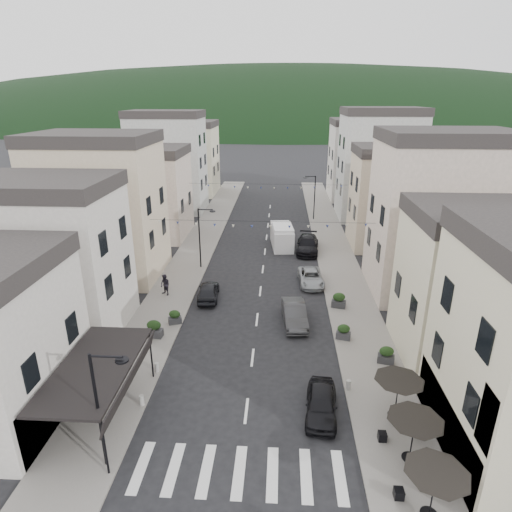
{
  "coord_description": "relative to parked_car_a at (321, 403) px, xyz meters",
  "views": [
    {
      "loc": [
        1.62,
        -12.52,
        15.93
      ],
      "look_at": [
        -0.34,
        20.36,
        3.5
      ],
      "focal_mm": 30.0,
      "sensor_mm": 36.0,
      "label": 1
    }
  ],
  "objects": [
    {
      "name": "streetlamp_left_near",
      "position": [
        -9.8,
        -4.0,
        3.01
      ],
      "size": [
        1.7,
        0.56,
        6.0
      ],
      "color": "black",
      "rests_on": "ground"
    },
    {
      "name": "parked_car_c",
      "position": [
        0.46,
        16.84,
        -0.06
      ],
      "size": [
        2.36,
        4.64,
        1.26
      ],
      "primitive_type": "imported",
      "rotation": [
        0.0,
        0.0,
        0.06
      ],
      "color": "#94989C",
      "rests_on": "ground"
    },
    {
      "name": "delivery_van",
      "position": [
        -2.16,
        26.82,
        0.58
      ],
      "size": [
        2.7,
        5.59,
        2.58
      ],
      "rotation": [
        0.0,
        0.0,
        0.11
      ],
      "color": "white",
      "rests_on": "ground"
    },
    {
      "name": "parked_car_b",
      "position": [
        -1.18,
        9.65,
        0.07
      ],
      "size": [
        2.0,
        4.72,
        1.52
      ],
      "primitive_type": "imported",
      "rotation": [
        0.0,
        0.0,
        0.09
      ],
      "color": "#2E2E30",
      "rests_on": "ground"
    },
    {
      "name": "cafe_terrace",
      "position": [
        3.72,
        -3.2,
        1.67
      ],
      "size": [
        2.5,
        8.1,
        2.53
      ],
      "color": "black",
      "rests_on": "ground"
    },
    {
      "name": "planter_la",
      "position": [
        -9.98,
        8.88,
        -0.05
      ],
      "size": [
        1.07,
        0.81,
        1.06
      ],
      "rotation": [
        0.0,
        0.0,
        0.35
      ],
      "color": "#2F3032",
      "rests_on": "sidewalk_left"
    },
    {
      "name": "planter_rc",
      "position": [
        2.38,
        12.21,
        0.03
      ],
      "size": [
        1.21,
        0.83,
        1.23
      ],
      "rotation": [
        0.0,
        0.0,
        -0.22
      ],
      "color": "#2C2C2E",
      "rests_on": "sidewalk_right"
    },
    {
      "name": "parked_car_e",
      "position": [
        -8.23,
        13.31,
        0.01
      ],
      "size": [
        1.96,
        4.22,
        1.4
      ],
      "primitive_type": "imported",
      "rotation": [
        0.0,
        0.0,
        3.22
      ],
      "color": "black",
      "rests_on": "ground"
    },
    {
      "name": "bollards",
      "position": [
        -3.98,
        -0.5,
        -0.27
      ],
      "size": [
        11.66,
        10.26,
        0.6
      ],
      "color": "gray",
      "rests_on": "ground"
    },
    {
      "name": "pedestrian_a",
      "position": [
        -12.7,
        2.76,
        0.32
      ],
      "size": [
        0.73,
        0.57,
        1.76
      ],
      "primitive_type": "imported",
      "rotation": [
        0.0,
        0.0,
        -0.26
      ],
      "color": "black",
      "rests_on": "sidewalk_left"
    },
    {
      "name": "parked_car_a",
      "position": [
        0.0,
        0.0,
        0.0
      ],
      "size": [
        1.99,
        4.16,
        1.37
      ],
      "primitive_type": "imported",
      "rotation": [
        0.0,
        0.0,
        -0.09
      ],
      "color": "black",
      "rests_on": "ground"
    },
    {
      "name": "planter_ra",
      "position": [
        4.44,
        4.78,
        -0.01
      ],
      "size": [
        1.13,
        0.79,
        1.14
      ],
      "rotation": [
        0.0,
        0.0,
        -0.25
      ],
      "color": "#29292B",
      "rests_on": "sidewalk_right"
    },
    {
      "name": "streetlamp_right_far",
      "position": [
        1.84,
        38.0,
        3.01
      ],
      "size": [
        1.7,
        0.56,
        6.0
      ],
      "color": "black",
      "rests_on": "ground"
    },
    {
      "name": "buildings_row_left",
      "position": [
        -18.48,
        31.75,
        5.44
      ],
      "size": [
        10.2,
        54.16,
        14.0
      ],
      "color": "#BAB4AB",
      "rests_on": "ground"
    },
    {
      "name": "hill_backdrop",
      "position": [
        -3.98,
        294.0,
        -0.69
      ],
      "size": [
        640.0,
        360.0,
        70.0
      ],
      "primitive_type": "ellipsoid",
      "color": "black",
      "rests_on": "ground"
    },
    {
      "name": "ground",
      "position": [
        -3.98,
        -6.0,
        -0.69
      ],
      "size": [
        700.0,
        700.0,
        0.0
      ],
      "primitive_type": "plane",
      "color": "black",
      "rests_on": "ground"
    },
    {
      "name": "parked_car_d",
      "position": [
        0.62,
        25.31,
        0.12
      ],
      "size": [
        2.7,
        5.73,
        1.61
      ],
      "primitive_type": "imported",
      "rotation": [
        0.0,
        0.0,
        -0.08
      ],
      "color": "black",
      "rests_on": "ground"
    },
    {
      "name": "planter_lb",
      "position": [
        -10.96,
        6.97,
        0.05
      ],
      "size": [
        1.2,
        0.76,
        1.26
      ],
      "rotation": [
        0.0,
        0.0,
        -0.13
      ],
      "color": "#333336",
      "rests_on": "sidewalk_left"
    },
    {
      "name": "planter_rb",
      "position": [
        2.14,
        7.48,
        -0.04
      ],
      "size": [
        1.08,
        0.76,
        1.09
      ],
      "rotation": [
        0.0,
        0.0,
        -0.25
      ],
      "color": "#303033",
      "rests_on": "sidewalk_right"
    },
    {
      "name": "bunting_near",
      "position": [
        -3.98,
        16.0,
        4.97
      ],
      "size": [
        19.0,
        0.28,
        0.62
      ],
      "color": "black",
      "rests_on": "ground"
    },
    {
      "name": "pedestrian_b",
      "position": [
        -11.9,
        13.6,
        0.34
      ],
      "size": [
        1.12,
        1.07,
        1.82
      ],
      "primitive_type": "imported",
      "rotation": [
        0.0,
        0.0,
        -0.6
      ],
      "color": "#24202A",
      "rests_on": "sidewalk_left"
    },
    {
      "name": "sidewalk_left",
      "position": [
        -11.48,
        26.0,
        -0.63
      ],
      "size": [
        4.0,
        76.0,
        0.12
      ],
      "primitive_type": "cube",
      "color": "slate",
      "rests_on": "ground"
    },
    {
      "name": "sidewalk_right",
      "position": [
        3.52,
        26.0,
        -0.63
      ],
      "size": [
        4.0,
        76.0,
        0.12
      ],
      "primitive_type": "cube",
      "color": "slate",
      "rests_on": "ground"
    },
    {
      "name": "buildings_row_right",
      "position": [
        10.52,
        30.59,
        5.63
      ],
      "size": [
        10.2,
        54.16,
        14.5
      ],
      "color": "beige",
      "rests_on": "ground"
    },
    {
      "name": "bunting_far",
      "position": [
        -3.98,
        32.0,
        4.97
      ],
      "size": [
        19.0,
        0.28,
        0.62
      ],
      "color": "black",
      "rests_on": "ground"
    },
    {
      "name": "boutique_awning",
      "position": [
        -11.23,
        -1.0,
        2.43
      ],
      "size": [
        3.77,
        7.5,
        3.28
      ],
      "color": "black",
      "rests_on": "ground"
    },
    {
      "name": "streetlamp_left_far",
      "position": [
        -9.8,
        20.0,
        3.01
      ],
      "size": [
        1.7,
        0.56,
        6.0
      ],
      "color": "black",
      "rests_on": "ground"
    }
  ]
}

